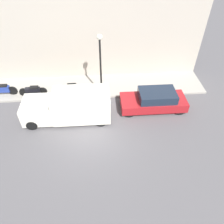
{
  "coord_description": "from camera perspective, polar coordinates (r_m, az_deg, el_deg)",
  "views": [
    {
      "loc": [
        -8.8,
        -0.59,
        9.7
      ],
      "look_at": [
        1.16,
        -1.3,
        0.6
      ],
      "focal_mm": 35.0,
      "sensor_mm": 36.0,
      "label": 1
    }
  ],
  "objects": [
    {
      "name": "ground_plane",
      "position": [
        13.11,
        -5.34,
        -5.63
      ],
      "size": [
        60.0,
        60.0,
        0.0
      ],
      "primitive_type": "plane",
      "color": "#514F51"
    },
    {
      "name": "sidewalk",
      "position": [
        16.64,
        -5.38,
        6.74
      ],
      "size": [
        2.87,
        16.68,
        0.12
      ],
      "color": "gray",
      "rests_on": "ground_plane"
    },
    {
      "name": "building_facade",
      "position": [
        16.33,
        -6.22,
        20.18
      ],
      "size": [
        0.3,
        16.68,
        7.2
      ],
      "color": "#B2A899",
      "rests_on": "ground_plane"
    },
    {
      "name": "parked_car",
      "position": [
        14.58,
        10.95,
        3.04
      ],
      "size": [
        1.74,
        4.26,
        1.33
      ],
      "color": "maroon",
      "rests_on": "ground_plane"
    },
    {
      "name": "delivery_van",
      "position": [
        13.64,
        -11.31,
        1.49
      ],
      "size": [
        1.96,
        5.3,
        1.88
      ],
      "color": "silver",
      "rests_on": "ground_plane"
    },
    {
      "name": "motorcycle_blue",
      "position": [
        17.2,
        -26.83,
        5.28
      ],
      "size": [
        0.3,
        2.07,
        0.83
      ],
      "color": "navy",
      "rests_on": "sidewalk"
    },
    {
      "name": "motorcycle_red",
      "position": [
        15.68,
        -10.86,
        5.96
      ],
      "size": [
        0.3,
        2.06,
        0.87
      ],
      "color": "#B21E1E",
      "rests_on": "sidewalk"
    },
    {
      "name": "motorcycle_black",
      "position": [
        16.31,
        -19.92,
        5.31
      ],
      "size": [
        0.3,
        1.92,
        0.74
      ],
      "color": "black",
      "rests_on": "sidewalk"
    },
    {
      "name": "streetlamp",
      "position": [
        14.13,
        -3.1,
        14.35
      ],
      "size": [
        0.35,
        0.35,
        4.38
      ],
      "color": "black",
      "rests_on": "sidewalk"
    }
  ]
}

